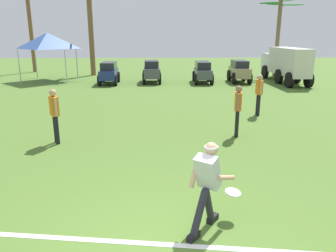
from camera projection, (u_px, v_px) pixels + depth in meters
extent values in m
cube|color=white|center=(160.00, 244.00, 4.88)|extent=(27.03, 3.60, 0.01)
cylinder|color=#23232D|center=(209.00, 206.00, 5.27)|extent=(0.31, 0.35, 0.72)
cube|color=black|center=(213.00, 218.00, 5.48)|extent=(0.24, 0.27, 0.10)
cylinder|color=#23232D|center=(199.00, 214.00, 5.03)|extent=(0.36, 0.42, 0.69)
cube|color=black|center=(194.00, 236.00, 4.99)|extent=(0.24, 0.27, 0.10)
cube|color=silver|center=(208.00, 172.00, 5.05)|extent=(0.49, 0.50, 0.58)
sphere|color=tan|center=(211.00, 149.00, 5.02)|extent=(0.29, 0.29, 0.21)
cylinder|color=white|center=(211.00, 147.00, 5.01)|extent=(0.30, 0.30, 0.03)
cylinder|color=tan|center=(226.00, 178.00, 5.21)|extent=(0.41, 0.51, 0.27)
cylinder|color=tan|center=(195.00, 172.00, 5.13)|extent=(0.23, 0.27, 0.49)
cylinder|color=white|center=(233.00, 192.00, 5.51)|extent=(0.38, 0.38, 0.06)
cylinder|color=black|center=(237.00, 124.00, 9.85)|extent=(0.13, 0.13, 0.82)
cylinder|color=black|center=(237.00, 123.00, 10.02)|extent=(0.13, 0.13, 0.82)
cube|color=orange|center=(238.00, 101.00, 9.75)|extent=(0.27, 0.37, 0.54)
cylinder|color=#936B4C|center=(238.00, 102.00, 9.55)|extent=(0.09, 0.09, 0.52)
cylinder|color=#936B4C|center=(238.00, 100.00, 9.95)|extent=(0.09, 0.09, 0.52)
sphere|color=#936B4C|center=(239.00, 89.00, 9.65)|extent=(0.24, 0.24, 0.20)
cylinder|color=black|center=(57.00, 130.00, 9.23)|extent=(0.15, 0.15, 0.82)
cylinder|color=black|center=(56.00, 129.00, 9.38)|extent=(0.15, 0.15, 0.82)
cube|color=orange|center=(54.00, 106.00, 9.12)|extent=(0.34, 0.39, 0.54)
cylinder|color=tan|center=(56.00, 107.00, 8.94)|extent=(0.10, 0.10, 0.52)
cylinder|color=tan|center=(52.00, 104.00, 9.29)|extent=(0.10, 0.10, 0.52)
sphere|color=tan|center=(53.00, 93.00, 9.02)|extent=(0.27, 0.27, 0.20)
cylinder|color=black|center=(259.00, 105.00, 12.45)|extent=(0.11, 0.11, 0.82)
cylinder|color=black|center=(257.00, 104.00, 12.62)|extent=(0.11, 0.11, 0.82)
cube|color=orange|center=(259.00, 87.00, 12.35)|extent=(0.21, 0.35, 0.54)
cylinder|color=tan|center=(261.00, 88.00, 12.14)|extent=(0.07, 0.07, 0.52)
cylinder|color=tan|center=(258.00, 86.00, 12.55)|extent=(0.07, 0.07, 0.52)
sphere|color=tan|center=(260.00, 77.00, 12.25)|extent=(0.21, 0.21, 0.20)
cube|color=navy|center=(109.00, 74.00, 20.43)|extent=(1.00, 2.42, 0.55)
cube|color=#1E232B|center=(109.00, 66.00, 20.44)|extent=(0.88, 1.81, 0.46)
cylinder|color=black|center=(103.00, 77.00, 21.29)|extent=(0.19, 0.66, 0.66)
cylinder|color=black|center=(118.00, 77.00, 21.33)|extent=(0.19, 0.66, 0.66)
cylinder|color=black|center=(99.00, 80.00, 19.68)|extent=(0.19, 0.66, 0.66)
cylinder|color=black|center=(115.00, 80.00, 19.72)|extent=(0.19, 0.66, 0.66)
cube|color=#474C51|center=(152.00, 72.00, 20.96)|extent=(1.05, 2.38, 0.60)
cube|color=#1E232B|center=(152.00, 64.00, 20.87)|extent=(0.91, 1.57, 0.44)
cylinder|color=black|center=(144.00, 76.00, 21.77)|extent=(0.20, 0.72, 0.72)
cylinder|color=black|center=(159.00, 75.00, 21.82)|extent=(0.20, 0.72, 0.72)
cylinder|color=black|center=(144.00, 79.00, 20.27)|extent=(0.20, 0.72, 0.72)
cylinder|color=black|center=(160.00, 78.00, 20.32)|extent=(0.20, 0.72, 0.72)
cube|color=#474C51|center=(203.00, 73.00, 20.83)|extent=(1.01, 2.42, 0.55)
cube|color=#1E232B|center=(203.00, 65.00, 20.84)|extent=(0.88, 1.82, 0.46)
cylinder|color=black|center=(194.00, 76.00, 21.71)|extent=(0.19, 0.66, 0.66)
cylinder|color=black|center=(208.00, 76.00, 21.72)|extent=(0.19, 0.66, 0.66)
cylinder|color=black|center=(196.00, 79.00, 20.10)|extent=(0.19, 0.66, 0.66)
cylinder|color=black|center=(212.00, 79.00, 20.10)|extent=(0.19, 0.66, 0.66)
cube|color=#998466|center=(239.00, 72.00, 21.02)|extent=(1.01, 2.36, 0.60)
cube|color=#1E232B|center=(240.00, 64.00, 20.93)|extent=(0.88, 1.56, 0.44)
cylinder|color=black|center=(229.00, 75.00, 21.84)|extent=(0.19, 0.72, 0.72)
cylinder|color=black|center=(244.00, 75.00, 21.86)|extent=(0.19, 0.72, 0.72)
cylinder|color=black|center=(234.00, 78.00, 20.34)|extent=(0.19, 0.72, 0.72)
cylinder|color=black|center=(250.00, 78.00, 20.36)|extent=(0.19, 0.72, 0.72)
cube|color=silver|center=(272.00, 62.00, 23.25)|extent=(1.08, 1.72, 1.15)
cube|color=silver|center=(289.00, 61.00, 20.35)|extent=(1.23, 4.22, 1.65)
cylinder|color=black|center=(265.00, 72.00, 23.08)|extent=(0.26, 0.90, 0.90)
cylinder|color=black|center=(281.00, 72.00, 23.13)|extent=(0.26, 0.90, 0.90)
cylinder|color=black|center=(279.00, 76.00, 20.57)|extent=(0.26, 0.90, 0.90)
cylinder|color=black|center=(297.00, 76.00, 20.62)|extent=(0.26, 0.90, 0.90)
cylinder|color=black|center=(289.00, 80.00, 18.98)|extent=(0.26, 0.90, 0.90)
cylinder|color=black|center=(309.00, 80.00, 19.04)|extent=(0.26, 0.90, 0.90)
cylinder|color=brown|center=(30.00, 25.00, 26.14)|extent=(0.31, 0.31, 7.39)
cylinder|color=brown|center=(91.00, 32.00, 24.08)|extent=(0.37, 0.37, 6.36)
cylinder|color=brown|center=(278.00, 38.00, 23.90)|extent=(0.28, 0.28, 5.49)
ellipsoid|color=#2B7331|center=(293.00, 5.00, 23.20)|extent=(1.69, 0.46, 0.20)
ellipsoid|color=#2B7331|center=(282.00, 5.00, 23.96)|extent=(0.99, 1.53, 0.19)
ellipsoid|color=#2B7331|center=(270.00, 3.00, 23.67)|extent=(1.44, 1.13, 0.17)
ellipsoid|color=#2B7331|center=(272.00, 4.00, 22.73)|extent=(1.73, 1.31, 0.18)
ellipsoid|color=#2B7331|center=(289.00, 0.00, 22.55)|extent=(0.82, 1.50, 0.15)
cylinder|color=#B2B5BA|center=(77.00, 63.00, 23.17)|extent=(0.06, 0.06, 2.10)
cylinder|color=#B2B5BA|center=(36.00, 63.00, 23.10)|extent=(0.06, 0.06, 2.10)
cylinder|color=#B2B5BA|center=(66.00, 67.00, 20.41)|extent=(0.06, 0.06, 2.10)
cylinder|color=#B2B5BA|center=(19.00, 67.00, 20.33)|extent=(0.06, 0.06, 2.10)
pyramid|color=#33569E|center=(48.00, 41.00, 21.33)|extent=(3.02, 3.02, 1.01)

